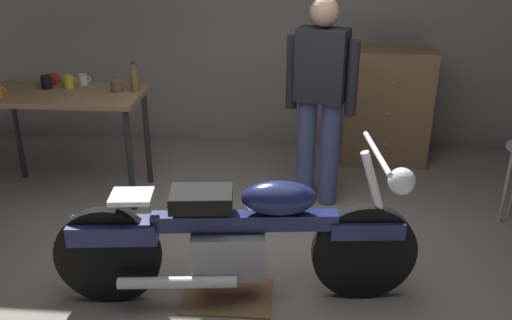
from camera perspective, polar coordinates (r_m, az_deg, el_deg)
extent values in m
plane|color=gray|center=(3.54, -0.48, -14.32)|extent=(12.00, 12.00, 0.00)
cube|color=#99724C|center=(4.74, -19.41, 6.39)|extent=(1.30, 0.64, 0.04)
cylinder|color=#2D2D33|center=(4.46, -12.95, -0.09)|extent=(0.05, 0.05, 0.86)
cylinder|color=#2D2D33|center=(5.36, -23.51, 2.54)|extent=(0.05, 0.05, 0.86)
cylinder|color=#2D2D33|center=(4.92, -11.24, 2.33)|extent=(0.05, 0.05, 0.86)
cylinder|color=black|center=(3.45, 11.14, -9.39)|extent=(0.64, 0.14, 0.64)
cylinder|color=black|center=(3.48, -15.07, -9.58)|extent=(0.64, 0.14, 0.64)
cube|color=#191E4C|center=(3.36, 11.37, -6.87)|extent=(0.45, 0.18, 0.10)
cube|color=#191E4C|center=(3.37, -14.55, -7.09)|extent=(0.54, 0.23, 0.12)
cube|color=gray|center=(3.37, -2.87, -9.45)|extent=(0.46, 0.28, 0.28)
cube|color=#191E4C|center=(3.26, -1.18, -6.34)|extent=(1.10, 0.21, 0.10)
ellipsoid|color=#191E4C|center=(3.19, 2.40, -3.96)|extent=(0.46, 0.26, 0.20)
cube|color=black|center=(3.19, -5.70, -4.03)|extent=(0.38, 0.28, 0.10)
cube|color=silver|center=(3.24, -12.79, -3.71)|extent=(0.26, 0.22, 0.03)
cylinder|color=silver|center=(3.30, 12.60, -4.52)|extent=(0.27, 0.08, 0.68)
cylinder|color=silver|center=(3.15, 12.42, 0.76)|extent=(0.09, 0.60, 0.03)
sphere|color=silver|center=(3.27, 14.87, -2.13)|extent=(0.16, 0.16, 0.16)
cylinder|color=silver|center=(3.34, -8.15, -12.47)|extent=(0.70, 0.14, 0.07)
cylinder|color=#4C5787|center=(4.49, 7.65, 0.64)|extent=(0.15, 0.15, 0.88)
cylinder|color=#4C5787|center=(4.54, 5.22, 1.02)|extent=(0.15, 0.15, 0.88)
cube|color=#26262D|center=(4.29, 6.86, 9.73)|extent=(0.43, 0.33, 0.56)
cylinder|color=#26262D|center=(4.26, 9.95, 8.32)|extent=(0.09, 0.09, 0.58)
cylinder|color=#26262D|center=(4.38, 3.76, 9.05)|extent=(0.09, 0.09, 0.58)
sphere|color=tan|center=(4.21, 7.13, 15.02)|extent=(0.22, 0.22, 0.22)
cylinder|color=#B2B2B7|center=(4.62, 24.51, -2.52)|extent=(0.02, 0.02, 0.62)
cube|color=#99724C|center=(5.40, 13.29, 5.42)|extent=(0.80, 0.44, 1.10)
sphere|color=tan|center=(5.10, 13.95, 7.82)|extent=(0.04, 0.04, 0.04)
sphere|color=tan|center=(5.18, 13.63, 4.63)|extent=(0.04, 0.04, 0.04)
sphere|color=tan|center=(5.29, 13.33, 1.56)|extent=(0.04, 0.04, 0.04)
cube|color=olive|center=(3.57, -2.95, -13.90)|extent=(0.56, 0.40, 0.01)
torus|color=orange|center=(4.77, -24.83, 6.60)|extent=(0.06, 0.01, 0.06)
cylinder|color=white|center=(4.91, -17.55, 7.96)|extent=(0.08, 0.08, 0.09)
torus|color=white|center=(4.89, -17.05, 8.02)|extent=(0.05, 0.01, 0.05)
cylinder|color=red|center=(5.00, -20.30, 7.88)|extent=(0.09, 0.09, 0.09)
torus|color=red|center=(4.98, -19.79, 7.94)|extent=(0.05, 0.01, 0.05)
cylinder|color=brown|center=(4.62, -14.28, 7.45)|extent=(0.09, 0.09, 0.10)
torus|color=brown|center=(4.60, -13.69, 7.52)|extent=(0.06, 0.01, 0.06)
cylinder|color=black|center=(4.88, -20.92, 7.56)|extent=(0.08, 0.08, 0.11)
torus|color=black|center=(4.86, -20.41, 7.63)|extent=(0.06, 0.01, 0.06)
cylinder|color=yellow|center=(4.83, -18.89, 7.71)|extent=(0.08, 0.08, 0.11)
torus|color=yellow|center=(4.82, -18.41, 7.79)|extent=(0.06, 0.01, 0.06)
cylinder|color=olive|center=(4.58, -12.48, 8.04)|extent=(0.06, 0.06, 0.18)
cylinder|color=olive|center=(4.56, -12.61, 9.43)|extent=(0.03, 0.03, 0.05)
cylinder|color=black|center=(4.55, -12.64, 9.80)|extent=(0.03, 0.03, 0.01)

